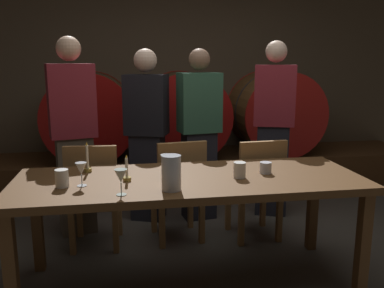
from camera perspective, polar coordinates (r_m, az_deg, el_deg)
ground_plane at (r=3.16m, az=4.65°, el=-17.03°), size 8.42×8.42×0.00m
back_wall at (r=5.42m, az=-2.11°, el=11.06°), size 6.48×0.24×2.92m
barrel_shelf at (r=5.05m, az=-1.20°, el=-3.57°), size 5.83×0.90×0.38m
wine_barrel_left at (r=4.88m, az=-14.01°, el=3.83°), size 1.01×0.90×1.01m
wine_barrel_center at (r=4.91m, az=-1.25°, el=4.22°), size 1.01×0.90×1.01m
wine_barrel_right at (r=5.20m, az=11.39°, el=4.40°), size 1.01×0.90×1.01m
dining_table at (r=2.71m, az=-0.31°, el=-6.18°), size 2.28×0.83×0.76m
chair_left at (r=3.36m, az=-13.57°, el=-6.43°), size 0.43×0.43×0.88m
chair_center at (r=3.41m, az=-1.83°, el=-5.87°), size 0.45×0.45×0.88m
chair_right at (r=3.49m, az=9.10°, el=-5.60°), size 0.43×0.43×0.88m
guest_far_left at (r=3.64m, az=-16.26°, el=1.12°), size 0.43×0.33×1.71m
guest_center_left at (r=3.84m, az=-6.33°, el=1.32°), size 0.44×0.36×1.62m
guest_center_right at (r=3.85m, az=1.00°, el=1.37°), size 0.41×0.30×1.62m
guest_far_right at (r=4.03m, az=11.32°, el=2.21°), size 0.44×0.35×1.70m
candle_left at (r=2.89m, az=-14.41°, el=-2.66°), size 0.05×0.05×0.21m
candle_right at (r=2.63m, az=-9.11°, el=-4.18°), size 0.05×0.05×0.18m
pitcher at (r=2.41m, az=-2.92°, el=-4.05°), size 0.12×0.12×0.21m
wine_glass_left at (r=2.57m, az=-15.27°, el=-3.46°), size 0.07×0.07×0.15m
wine_glass_center at (r=2.35m, az=-9.94°, el=-4.54°), size 0.07×0.07×0.15m
wine_glass_right at (r=2.67m, az=-3.61°, el=-2.43°), size 0.08×0.08×0.15m
cup_left at (r=2.60m, az=-17.76°, el=-4.60°), size 0.08×0.08×0.11m
cup_center at (r=2.68m, az=6.69°, el=-3.64°), size 0.08×0.08×0.10m
cup_right at (r=2.82m, az=10.27°, el=-3.28°), size 0.08×0.08×0.08m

